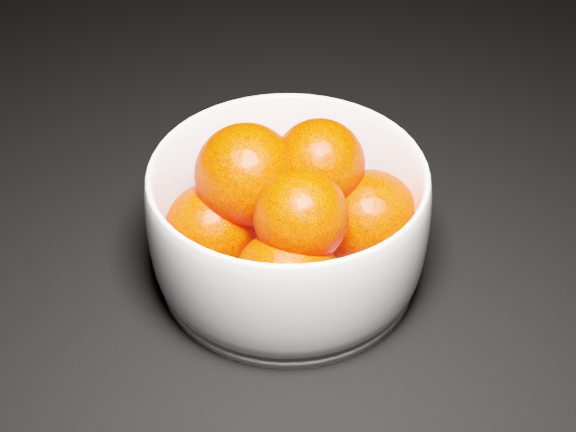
% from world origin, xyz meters
% --- Properties ---
extents(bowl, '(0.21, 0.21, 0.10)m').
position_xyz_m(bowl, '(-0.25, -0.25, 0.05)').
color(bowl, white).
rests_on(bowl, ground).
extents(orange_pile, '(0.18, 0.18, 0.12)m').
position_xyz_m(orange_pile, '(-0.25, -0.25, 0.07)').
color(orange_pile, '#F21E00').
rests_on(orange_pile, bowl).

